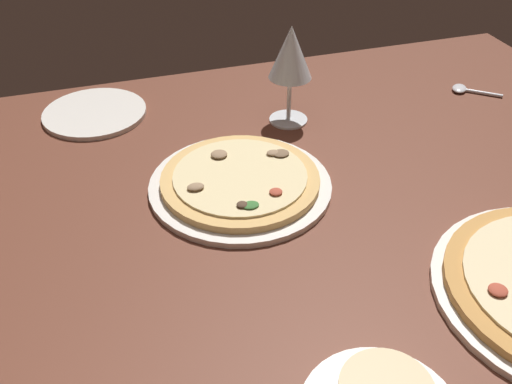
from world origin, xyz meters
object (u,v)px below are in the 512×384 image
pizza_main (240,182)px  spoon (465,90)px  wine_glass_near (291,55)px  side_plate (95,113)px

pizza_main → spoon: bearing=-161.1°
wine_glass_near → spoon: bearing=-179.5°
pizza_main → wine_glass_near: size_ratio=1.57×
pizza_main → spoon: (-52.84, -18.07, -0.72)cm
wine_glass_near → spoon: wine_glass_near is taller
wine_glass_near → side_plate: bearing=-20.9°
pizza_main → side_plate: size_ratio=1.48×
wine_glass_near → spoon: 40.30cm
wine_glass_near → side_plate: (34.24, -13.05, -12.53)cm
side_plate → spoon: bearing=170.0°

